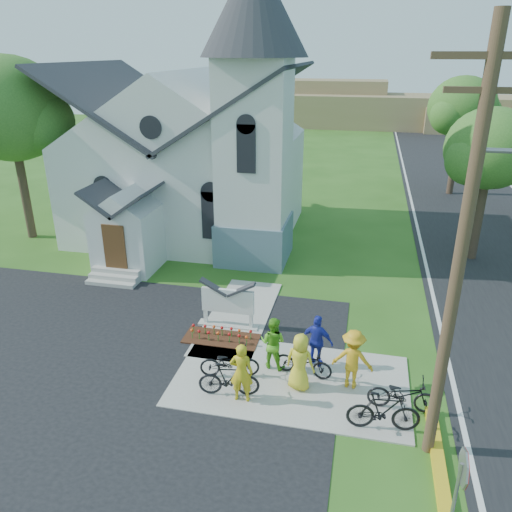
% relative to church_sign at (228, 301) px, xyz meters
% --- Properties ---
extents(ground, '(120.00, 120.00, 0.00)m').
position_rel_church_sign_xyz_m(ground, '(1.20, -3.20, -1.03)').
color(ground, '#2D5819').
rests_on(ground, ground).
extents(road, '(8.00, 90.00, 0.02)m').
position_rel_church_sign_xyz_m(road, '(11.20, 11.80, -1.02)').
color(road, black).
rests_on(road, ground).
extents(sidewalk, '(7.00, 4.00, 0.05)m').
position_rel_church_sign_xyz_m(sidewalk, '(2.70, -2.70, -1.00)').
color(sidewalk, '#A9A398').
rests_on(sidewalk, ground).
extents(church, '(12.35, 12.00, 13.00)m').
position_rel_church_sign_xyz_m(church, '(-4.28, 9.28, 4.22)').
color(church, silver).
rests_on(church, ground).
extents(church_sign, '(2.20, 0.40, 1.70)m').
position_rel_church_sign_xyz_m(church_sign, '(0.00, 0.00, 0.00)').
color(church_sign, '#A9A398').
rests_on(church_sign, ground).
extents(flower_bed, '(2.60, 1.10, 0.07)m').
position_rel_church_sign_xyz_m(flower_bed, '(0.00, -0.90, -0.99)').
color(flower_bed, '#37190F').
rests_on(flower_bed, ground).
extents(utility_pole, '(3.45, 0.28, 10.00)m').
position_rel_church_sign_xyz_m(utility_pole, '(6.56, -4.70, 4.38)').
color(utility_pole, '#4C3226').
rests_on(utility_pole, ground).
extents(stop_sign, '(0.11, 0.76, 2.48)m').
position_rel_church_sign_xyz_m(stop_sign, '(6.63, -7.40, 0.75)').
color(stop_sign, gray).
rests_on(stop_sign, ground).
extents(tree_lot_corner, '(5.60, 5.60, 9.15)m').
position_rel_church_sign_xyz_m(tree_lot_corner, '(-12.80, 6.80, 5.58)').
color(tree_lot_corner, '#34241C').
rests_on(tree_lot_corner, ground).
extents(tree_road_near, '(4.00, 4.00, 7.05)m').
position_rel_church_sign_xyz_m(tree_road_near, '(9.70, 8.80, 4.18)').
color(tree_road_near, '#34241C').
rests_on(tree_road_near, ground).
extents(tree_road_mid, '(4.40, 4.40, 7.80)m').
position_rel_church_sign_xyz_m(tree_road_mid, '(10.20, 20.80, 4.75)').
color(tree_road_mid, '#34241C').
rests_on(tree_road_mid, ground).
extents(distant_hills, '(61.00, 10.00, 5.60)m').
position_rel_church_sign_xyz_m(distant_hills, '(4.56, 53.13, 1.15)').
color(distant_hills, olive).
rests_on(distant_hills, ground).
extents(cyclist_0, '(0.69, 0.48, 1.82)m').
position_rel_church_sign_xyz_m(cyclist_0, '(1.48, -3.89, -0.07)').
color(cyclist_0, gold).
rests_on(cyclist_0, sidewalk).
extents(bike_0, '(1.90, 1.03, 0.95)m').
position_rel_church_sign_xyz_m(bike_0, '(0.85, -2.89, -0.50)').
color(bike_0, black).
rests_on(bike_0, sidewalk).
extents(cyclist_1, '(0.94, 0.80, 1.71)m').
position_rel_church_sign_xyz_m(cyclist_1, '(2.03, -2.11, -0.12)').
color(cyclist_1, '#54AF20').
rests_on(cyclist_1, sidewalk).
extents(bike_1, '(1.83, 0.78, 1.06)m').
position_rel_church_sign_xyz_m(bike_1, '(1.07, -3.76, -0.45)').
color(bike_1, black).
rests_on(bike_1, sidewalk).
extents(cyclist_2, '(1.10, 0.67, 1.75)m').
position_rel_church_sign_xyz_m(cyclist_2, '(3.37, -1.74, -0.10)').
color(cyclist_2, '#222CAB').
rests_on(cyclist_2, sidewalk).
extents(bike_2, '(1.84, 0.86, 0.93)m').
position_rel_church_sign_xyz_m(bike_2, '(3.04, -2.35, -0.51)').
color(bike_2, black).
rests_on(bike_2, sidewalk).
extents(cyclist_3, '(1.26, 0.81, 1.86)m').
position_rel_church_sign_xyz_m(cyclist_3, '(4.48, -2.57, -0.05)').
color(cyclist_3, gold).
rests_on(cyclist_3, sidewalk).
extents(bike_3, '(1.96, 0.74, 1.15)m').
position_rel_church_sign_xyz_m(bike_3, '(5.37, -4.25, -0.40)').
color(bike_3, black).
rests_on(bike_3, sidewalk).
extents(cyclist_4, '(0.98, 0.76, 1.78)m').
position_rel_church_sign_xyz_m(cyclist_4, '(3.00, -2.99, -0.09)').
color(cyclist_4, gold).
rests_on(cyclist_4, sidewalk).
extents(bike_4, '(1.90, 0.67, 0.99)m').
position_rel_church_sign_xyz_m(bike_4, '(5.90, -3.33, -0.48)').
color(bike_4, black).
rests_on(bike_4, sidewalk).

